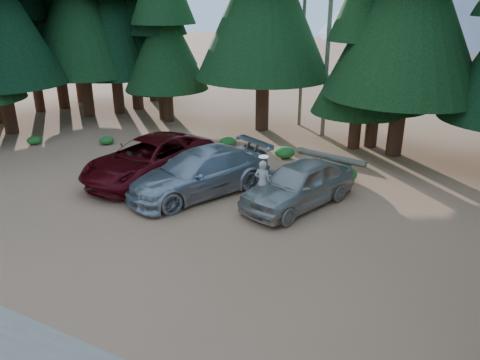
{
  "coord_description": "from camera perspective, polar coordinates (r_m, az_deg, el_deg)",
  "views": [
    {
      "loc": [
        8.75,
        -10.78,
        7.54
      ],
      "look_at": [
        1.37,
        3.23,
        1.25
      ],
      "focal_mm": 35.0,
      "sensor_mm": 36.0,
      "label": 1
    }
  ],
  "objects": [
    {
      "name": "log_right",
      "position": [
        20.43,
        6.25,
        0.38
      ],
      "size": [
        5.28,
        0.37,
        0.34
      ],
      "primitive_type": "cylinder",
      "rotation": [
        0.0,
        1.57,
        0.01
      ],
      "color": "#6B6555",
      "rests_on": "ground"
    },
    {
      "name": "shrub_far_left",
      "position": [
        26.37,
        -15.96,
        4.69
      ],
      "size": [
        0.78,
        0.78,
        0.43
      ],
      "primitive_type": "ellipsoid",
      "color": "#20691F",
      "rests_on": "ground"
    },
    {
      "name": "snag_back",
      "position": [
        28.68,
        7.68,
        16.4
      ],
      "size": [
        0.2,
        0.2,
        10.0
      ],
      "primitive_type": "cylinder",
      "color": "#6B6555",
      "rests_on": "ground"
    },
    {
      "name": "forest_belt_north",
      "position": [
        28.25,
        8.75,
        5.93
      ],
      "size": [
        36.0,
        7.0,
        22.0
      ],
      "primitive_type": null,
      "color": "black",
      "rests_on": "ground"
    },
    {
      "name": "log_left",
      "position": [
        23.12,
        -3.0,
        2.97
      ],
      "size": [
        3.37,
        2.5,
        0.28
      ],
      "primitive_type": "cylinder",
      "rotation": [
        0.0,
        1.57,
        0.62
      ],
      "color": "#6B6555",
      "rests_on": "ground"
    },
    {
      "name": "shrub_center_right",
      "position": [
        23.27,
        5.45,
        3.37
      ],
      "size": [
        1.01,
        1.01,
        0.55
      ],
      "primitive_type": "ellipsoid",
      "color": "#20691F",
      "rests_on": "ground"
    },
    {
      "name": "shrub_far_right",
      "position": [
        20.72,
        12.48,
        0.76
      ],
      "size": [
        1.19,
        1.19,
        0.65
      ],
      "primitive_type": "ellipsoid",
      "color": "#20691F",
      "rests_on": "ground"
    },
    {
      "name": "log_mid",
      "position": [
        23.35,
        11.03,
        2.81
      ],
      "size": [
        3.65,
        0.92,
        0.3
      ],
      "primitive_type": "cylinder",
      "rotation": [
        0.0,
        1.57,
        -0.17
      ],
      "color": "#6B6555",
      "rests_on": "ground"
    },
    {
      "name": "silver_minivan_center",
      "position": [
        18.84,
        -4.99,
        0.92
      ],
      "size": [
        4.83,
        6.63,
        1.78
      ],
      "primitive_type": "imported",
      "rotation": [
        0.0,
        0.0,
        -0.43
      ],
      "color": "#AAADB2",
      "rests_on": "ground"
    },
    {
      "name": "red_pickup",
      "position": [
        20.74,
        -10.97,
        2.57
      ],
      "size": [
        3.57,
        6.68,
        1.79
      ],
      "primitive_type": "imported",
      "rotation": [
        0.0,
        0.0,
        -0.1
      ],
      "color": "#56070D",
      "rests_on": "ground"
    },
    {
      "name": "shrub_center_left",
      "position": [
        23.2,
        -8.39,
        3.2
      ],
      "size": [
        1.03,
        1.03,
        0.57
      ],
      "primitive_type": "ellipsoid",
      "color": "#20691F",
      "rests_on": "ground"
    },
    {
      "name": "snag_front",
      "position": [
        26.54,
        10.84,
        17.98
      ],
      "size": [
        0.24,
        0.24,
        12.0
      ],
      "primitive_type": "cylinder",
      "color": "#6B6555",
      "rests_on": "ground"
    },
    {
      "name": "shrub_right",
      "position": [
        20.92,
        11.53,
        0.95
      ],
      "size": [
        1.07,
        1.07,
        0.59
      ],
      "primitive_type": "ellipsoid",
      "color": "#20691F",
      "rests_on": "ground"
    },
    {
      "name": "shrub_edge_west",
      "position": [
        27.68,
        -23.79,
        4.45
      ],
      "size": [
        0.78,
        0.78,
        0.43
      ],
      "primitive_type": "ellipsoid",
      "color": "#20691F",
      "rests_on": "ground"
    },
    {
      "name": "ground",
      "position": [
        15.8,
        -9.98,
        -7.21
      ],
      "size": [
        160.0,
        160.0,
        0.0
      ],
      "primitive_type": "plane",
      "color": "#AB7348",
      "rests_on": "ground"
    },
    {
      "name": "shrub_left",
      "position": [
        24.92,
        -1.47,
        4.65
      ],
      "size": [
        0.91,
        0.91,
        0.5
      ],
      "primitive_type": "ellipsoid",
      "color": "#20691F",
      "rests_on": "ground"
    },
    {
      "name": "frisbee_player",
      "position": [
        17.28,
        2.76,
        -0.25
      ],
      "size": [
        0.66,
        0.46,
        1.86
      ],
      "rotation": [
        0.0,
        0.0,
        3.23
      ],
      "color": "beige",
      "rests_on": "ground"
    },
    {
      "name": "silver_minivan_right",
      "position": [
        17.84,
        7.16,
        -0.48
      ],
      "size": [
        3.56,
        5.47,
        1.73
      ],
      "primitive_type": "imported",
      "rotation": [
        0.0,
        0.0,
        -0.33
      ],
      "color": "#AAA497",
      "rests_on": "ground"
    }
  ]
}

